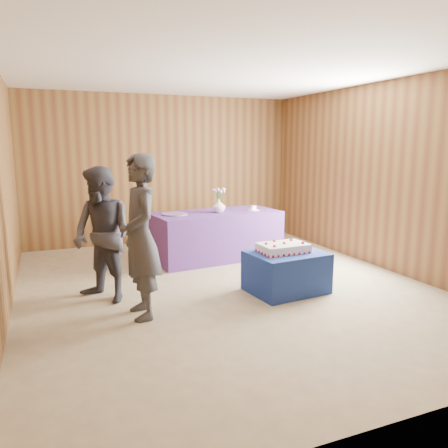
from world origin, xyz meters
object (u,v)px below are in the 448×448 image
cake_table (286,272)px  sheet_cake (283,248)px  guest_left (140,237)px  guest_right (102,235)px  vase (219,206)px  serving_table (217,235)px

cake_table → sheet_cake: sheet_cake is taller
cake_table → guest_left: (-1.82, -0.10, 0.61)m
cake_table → sheet_cake: 0.31m
guest_right → vase: bearing=88.3°
vase → cake_table: bearing=-84.4°
serving_table → guest_right: bearing=-151.5°
guest_right → guest_left: bearing=-9.4°
vase → guest_left: 2.52m
cake_table → guest_right: guest_right is taller
guest_right → serving_table: bearing=89.4°
serving_table → guest_left: guest_left is taller
cake_table → guest_left: size_ratio=0.52×
sheet_cake → vase: vase is taller
sheet_cake → cake_table: bearing=-48.8°
guest_right → sheet_cake: bearing=41.6°
serving_table → guest_right: size_ratio=1.27×
sheet_cake → guest_right: 2.16m
cake_table → serving_table: 1.86m
serving_table → guest_right: (-1.92, -1.31, 0.41)m
serving_table → sheet_cake: size_ratio=3.20×
sheet_cake → guest_left: size_ratio=0.36×
serving_table → guest_left: 2.58m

